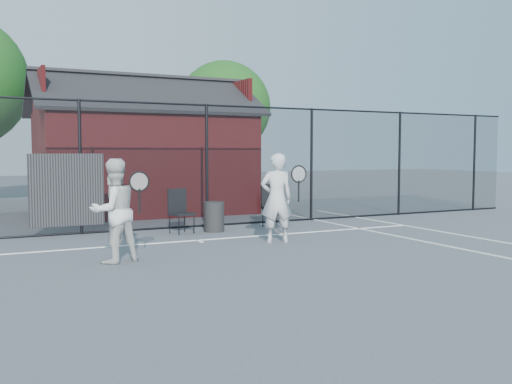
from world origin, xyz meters
name	(u,v)px	position (x,y,z in m)	size (l,w,h in m)	color
ground	(263,266)	(0.00, 0.00, 0.00)	(80.00, 80.00, 0.00)	#4E5359
court_lines	(305,283)	(0.00, -1.32, 0.01)	(11.02, 18.00, 0.01)	white
fence	(155,169)	(-0.30, 5.00, 1.45)	(22.04, 3.00, 3.00)	black
clubhouse	(143,160)	(0.50, 9.00, 1.61)	(6.50, 4.36, 4.19)	maroon
tree_right	(224,108)	(5.50, 14.50, 3.71)	(3.97, 3.97, 5.70)	black
player_front	(277,198)	(1.35, 2.04, 0.91)	(0.85, 0.66, 1.81)	silver
player_back	(114,211)	(-2.06, 1.39, 0.86)	(1.01, 0.88, 1.72)	silver
chair_left	(182,212)	(0.04, 4.10, 0.49)	(0.47, 0.49, 0.98)	black
chair_right	(274,206)	(2.46, 4.22, 0.51)	(0.49, 0.51, 1.03)	black
waste_bin	(214,217)	(0.82, 4.10, 0.34)	(0.47, 0.47, 0.69)	#252525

